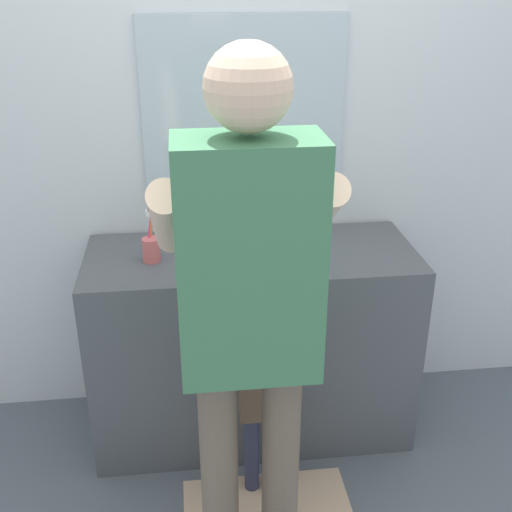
% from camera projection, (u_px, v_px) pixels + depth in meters
% --- Properties ---
extents(ground_plane, '(14.00, 14.00, 0.00)m').
position_uv_depth(ground_plane, '(260.00, 469.00, 2.63)').
color(ground_plane, slate).
extents(back_wall, '(4.40, 0.10, 2.70)m').
position_uv_depth(back_wall, '(243.00, 114.00, 2.62)').
color(back_wall, silver).
rests_on(back_wall, ground).
extents(vanity_cabinet, '(1.34, 0.54, 0.86)m').
position_uv_depth(vanity_cabinet, '(252.00, 343.00, 2.72)').
color(vanity_cabinet, '#4C5156').
rests_on(vanity_cabinet, ground).
extents(sink_basin, '(0.33, 0.33, 0.11)m').
position_uv_depth(sink_basin, '(252.00, 242.00, 2.50)').
color(sink_basin, white).
rests_on(sink_basin, vanity_cabinet).
extents(faucet, '(0.18, 0.14, 0.18)m').
position_uv_depth(faucet, '(247.00, 218.00, 2.67)').
color(faucet, '#B7BABF').
rests_on(faucet, vanity_cabinet).
extents(toothbrush_cup, '(0.07, 0.07, 0.21)m').
position_uv_depth(toothbrush_cup, '(151.00, 248.00, 2.45)').
color(toothbrush_cup, '#D86666').
rests_on(toothbrush_cup, vanity_cabinet).
extents(child_toddler, '(0.25, 0.26, 0.83)m').
position_uv_depth(child_toddler, '(264.00, 387.00, 2.33)').
color(child_toddler, '#2D334C').
rests_on(child_toddler, ground).
extents(adult_parent, '(0.54, 0.57, 1.75)m').
position_uv_depth(adult_parent, '(249.00, 293.00, 1.82)').
color(adult_parent, '#6B5B4C').
rests_on(adult_parent, ground).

